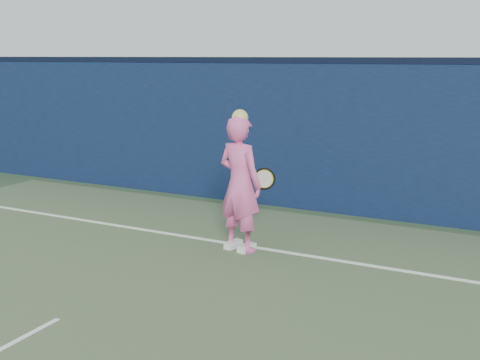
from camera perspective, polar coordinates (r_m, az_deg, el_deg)
The scene contains 4 objects.
backstop_wall at distance 10.68m, azimuth 3.56°, elevation 4.30°, with size 24.00×0.40×2.50m, color black.
wall_cap at distance 10.59m, azimuth 3.65°, elevation 11.29°, with size 24.00×0.42×0.10m, color black.
player at distance 8.10m, azimuth -0.00°, elevation -0.35°, with size 0.76×0.59×1.93m.
racket at distance 8.46m, azimuth 2.13°, elevation 0.08°, with size 0.60×0.14×0.32m.
Camera 1 is at (4.23, -3.21, 2.63)m, focal length 45.00 mm.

